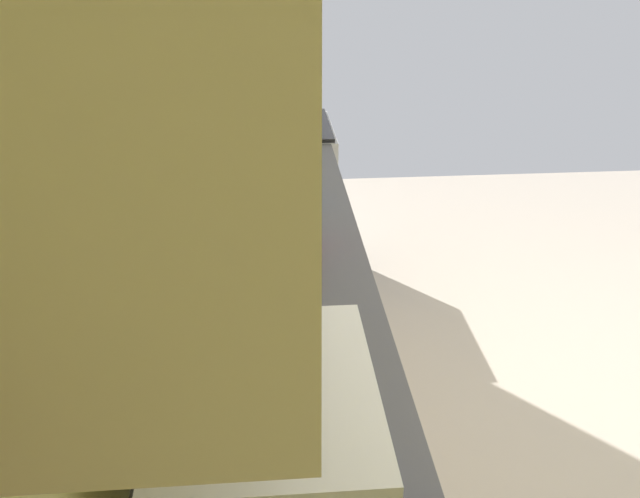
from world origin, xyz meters
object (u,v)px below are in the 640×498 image
oven_range (275,203)px  bowl (295,193)px  kettle (300,227)px  microwave (272,460)px

oven_range → bowl: oven_range is taller
bowl → kettle: size_ratio=0.82×
microwave → bowl: microwave is taller
bowl → oven_range: bearing=3.8°
microwave → bowl: (1.62, -0.12, -0.13)m
bowl → kettle: (-0.41, 0.00, 0.04)m
oven_range → microwave: size_ratio=2.29×
microwave → bowl: size_ratio=2.98×
oven_range → bowl: 1.20m
microwave → bowl: bearing=-4.1°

